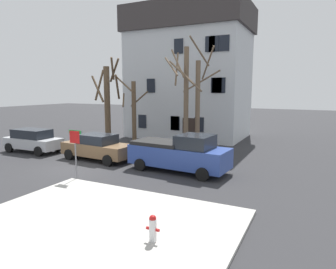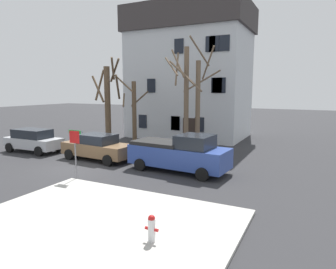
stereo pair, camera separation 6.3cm
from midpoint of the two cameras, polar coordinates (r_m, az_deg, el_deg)
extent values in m
plane|color=#2D2D30|center=(18.09, -16.78, -6.15)|extent=(120.00, 120.00, 0.00)
cube|color=#B7B5AD|center=(9.89, -17.19, -18.45)|extent=(8.94, 8.99, 0.12)
cube|color=silver|center=(28.84, 4.14, 9.20)|extent=(10.44, 6.78, 9.60)
cube|color=#383333|center=(29.50, 4.27, 20.81)|extent=(10.94, 7.28, 2.28)
cube|color=#2D231E|center=(25.34, 4.10, 0.78)|extent=(1.10, 0.12, 2.10)
cube|color=black|center=(27.34, -4.78, 2.51)|extent=(0.80, 0.08, 1.20)
cube|color=black|center=(25.80, 1.46, 2.17)|extent=(0.80, 0.08, 1.20)
cube|color=black|center=(25.79, 1.49, 2.17)|extent=(0.80, 0.08, 1.20)
cube|color=black|center=(24.95, 6.06, 1.90)|extent=(0.80, 0.08, 1.20)
cube|color=black|center=(26.72, -3.14, 9.26)|extent=(0.80, 0.08, 1.20)
cube|color=black|center=(24.35, 9.22, 9.22)|extent=(0.80, 0.08, 1.20)
cube|color=black|center=(24.32, 9.41, 9.22)|extent=(0.80, 0.08, 1.20)
cube|color=black|center=(24.24, 10.03, 9.20)|extent=(0.80, 0.08, 1.20)
cube|color=black|center=(25.75, 2.15, 16.43)|extent=(0.80, 0.08, 1.20)
cube|color=black|center=(24.76, 8.15, 16.67)|extent=(0.80, 0.08, 1.20)
cube|color=black|center=(24.67, 8.83, 16.68)|extent=(0.80, 0.08, 1.20)
cube|color=black|center=(24.43, 10.77, 16.72)|extent=(0.80, 0.08, 1.20)
cylinder|color=brown|center=(24.73, -11.32, 5.30)|extent=(0.47, 0.47, 6.28)
cylinder|color=brown|center=(24.30, -13.10, 8.45)|extent=(1.68, 0.82, 2.07)
cylinder|color=brown|center=(24.57, -9.46, 8.86)|extent=(1.00, 1.67, 1.95)
cylinder|color=brown|center=(25.03, -12.77, 9.19)|extent=(0.37, 1.47, 2.47)
cylinder|color=brown|center=(25.06, -10.02, 11.92)|extent=(1.47, 0.83, 1.83)
cylinder|color=brown|center=(24.68, -10.38, 12.22)|extent=(0.68, 1.07, 1.72)
cylinder|color=brown|center=(24.11, -6.35, 3.95)|extent=(0.35, 0.35, 5.11)
cylinder|color=brown|center=(24.07, -8.33, 6.54)|extent=(0.99, 1.49, 1.05)
cylinder|color=brown|center=(23.36, -8.32, 9.55)|extent=(2.06, 0.66, 1.38)
cylinder|color=brown|center=(24.71, -5.36, 6.74)|extent=(1.67, 0.15, 1.30)
cylinder|color=brown|center=(21.40, 3.57, 6.46)|extent=(0.34, 0.34, 7.40)
cylinder|color=brown|center=(21.01, 0.72, 12.85)|extent=(1.79, 1.69, 1.43)
cylinder|color=brown|center=(20.87, 6.16, 15.41)|extent=(0.71, 2.25, 1.82)
cylinder|color=brown|center=(20.59, 2.75, 11.63)|extent=(1.85, 0.20, 1.68)
cylinder|color=brown|center=(21.04, 1.98, 13.36)|extent=(1.40, 0.91, 2.01)
cylinder|color=brown|center=(21.51, 1.79, 12.38)|extent=(0.55, 1.43, 2.38)
cylinder|color=brown|center=(21.54, 5.76, 5.22)|extent=(0.34, 0.34, 6.47)
cylinder|color=brown|center=(20.68, 4.14, 10.45)|extent=(2.11, 0.66, 1.74)
cylinder|color=brown|center=(21.95, 7.71, 13.30)|extent=(1.31, 1.17, 2.24)
cylinder|color=brown|center=(22.87, 6.49, 10.02)|extent=(2.79, 0.60, 1.68)
cube|color=#B7BABF|center=(23.66, -24.11, -1.43)|extent=(4.36, 1.75, 0.72)
cube|color=#1E232B|center=(23.63, -24.34, 0.19)|extent=(2.71, 1.53, 0.62)
cylinder|color=black|center=(23.19, -20.09, -2.24)|extent=(0.68, 0.23, 0.68)
cylinder|color=black|center=(22.06, -23.27, -2.95)|extent=(0.68, 0.23, 0.68)
cylinder|color=black|center=(25.38, -24.74, -1.61)|extent=(0.68, 0.23, 0.68)
cylinder|color=black|center=(24.35, -27.83, -2.22)|extent=(0.68, 0.23, 0.68)
cube|color=brown|center=(19.72, -13.09, -2.71)|extent=(4.89, 2.16, 0.76)
cube|color=#1E232B|center=(19.60, -13.15, -0.78)|extent=(2.30, 1.76, 0.58)
cylinder|color=black|center=(19.42, -7.69, -3.82)|extent=(0.69, 0.27, 0.68)
cylinder|color=black|center=(18.06, -11.29, -4.86)|extent=(0.69, 0.27, 0.68)
cylinder|color=black|center=(21.54, -14.52, -2.79)|extent=(0.69, 0.27, 0.68)
cylinder|color=black|center=(20.32, -18.17, -3.62)|extent=(0.69, 0.27, 0.68)
cube|color=#2D4799|center=(16.57, 2.15, -4.07)|extent=(5.67, 2.45, 1.08)
cube|color=#1E232B|center=(15.95, 5.32, -1.35)|extent=(1.90, 1.92, 0.70)
cube|color=black|center=(17.05, -1.44, -1.52)|extent=(3.02, 2.17, 0.20)
cylinder|color=black|center=(16.83, 9.50, -5.80)|extent=(0.69, 0.27, 0.68)
cylinder|color=black|center=(15.00, 6.63, -7.53)|extent=(0.69, 0.27, 0.68)
cylinder|color=black|center=(18.48, -1.48, -4.39)|extent=(0.69, 0.27, 0.68)
cylinder|color=black|center=(16.83, -5.21, -5.72)|extent=(0.69, 0.27, 0.68)
cylinder|color=silver|center=(9.11, -2.92, -17.71)|extent=(0.22, 0.22, 0.68)
sphere|color=red|center=(8.96, -2.94, -15.65)|extent=(0.21, 0.21, 0.21)
cylinder|color=red|center=(9.17, -3.84, -17.30)|extent=(0.10, 0.09, 0.09)
cylinder|color=red|center=(9.03, -1.99, -17.73)|extent=(0.10, 0.09, 0.09)
cylinder|color=slate|center=(15.43, -17.06, -3.93)|extent=(0.07, 0.07, 2.49)
cube|color=red|center=(15.24, -17.26, -0.48)|extent=(0.60, 0.03, 0.60)
cube|color=#1E8C38|center=(15.24, -17.20, 0.47)|extent=(0.76, 0.02, 0.18)
torus|color=black|center=(25.59, -14.56, -0.98)|extent=(0.71, 0.16, 0.71)
torus|color=black|center=(26.15, -16.50, -0.85)|extent=(0.71, 0.16, 0.71)
cylinder|color=#1E4C8C|center=(25.83, -15.56, -0.43)|extent=(0.99, 0.20, 0.19)
cylinder|color=#1E4C8C|center=(25.91, -15.95, 0.09)|extent=(0.09, 0.05, 0.45)
camera|label=1|loc=(0.03, -89.90, 0.01)|focal=32.07mm
camera|label=2|loc=(0.03, 90.10, -0.01)|focal=32.07mm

